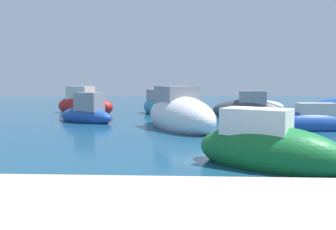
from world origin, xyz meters
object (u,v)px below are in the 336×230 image
moored_boat_4 (248,109)px  moored_boat_9 (261,106)px  moored_boat_11 (309,122)px  moored_boat_2 (84,105)px  moored_boat_3 (266,148)px  moored_boat_7 (162,106)px  moored_boat_1 (180,115)px  moored_boat_10 (86,113)px

moored_boat_4 → moored_boat_9: (1.89, 4.70, -0.13)m
moored_boat_11 → moored_boat_2: bearing=-34.4°
moored_boat_3 → moored_boat_11: bearing=91.1°
moored_boat_2 → moored_boat_4: size_ratio=1.07×
moored_boat_2 → moored_boat_9: moored_boat_2 is taller
moored_boat_2 → moored_boat_3: 15.54m
moored_boat_2 → moored_boat_4: 10.40m
moored_boat_7 → moored_boat_11: (6.58, -6.62, -0.15)m
moored_boat_3 → moored_boat_4: bearing=111.0°
moored_boat_1 → moored_boat_7: 6.45m
moored_boat_3 → moored_boat_7: bearing=134.7°
moored_boat_10 → moored_boat_4: bearing=-134.6°
moored_boat_9 → moored_boat_1: bearing=-110.0°
moored_boat_10 → moored_boat_9: bearing=-116.4°
moored_boat_2 → moored_boat_11: moored_boat_2 is taller
moored_boat_2 → moored_boat_11: 13.71m
moored_boat_7 → moored_boat_10: size_ratio=1.22×
moored_boat_9 → moored_boat_10: moored_boat_10 is taller
moored_boat_9 → moored_boat_3: bearing=-91.4°
moored_boat_1 → moored_boat_10: (-4.71, 2.03, -0.15)m
moored_boat_1 → moored_boat_3: moored_boat_1 is taller
moored_boat_1 → moored_boat_7: moored_boat_1 is taller
moored_boat_2 → moored_boat_10: (1.56, -4.80, -0.08)m
moored_boat_11 → moored_boat_4: bearing=-75.2°
moored_boat_4 → moored_boat_10: bearing=32.6°
moored_boat_2 → moored_boat_4: bearing=8.5°
moored_boat_3 → moored_boat_10: (-6.82, 8.28, -0.00)m
moored_boat_7 → moored_boat_9: moored_boat_7 is taller
moored_boat_3 → moored_boat_9: 15.95m
moored_boat_3 → moored_boat_9: bearing=107.0°
moored_boat_11 → moored_boat_7: bearing=-48.4°
moored_boat_1 → moored_boat_4: (3.88, 4.57, -0.14)m
moored_boat_9 → moored_boat_10: bearing=-133.5°
moored_boat_1 → moored_boat_11: 5.46m
moored_boat_3 → moored_boat_10: moored_boat_10 is taller
moored_boat_2 → moored_boat_11: size_ratio=1.21×
moored_boat_3 → moored_boat_9: size_ratio=1.16×
moored_boat_11 → moored_boat_10: bearing=-16.0°
moored_boat_10 → moored_boat_11: 10.42m
moored_boat_3 → moored_boat_4: size_ratio=0.88×
moored_boat_1 → moored_boat_3: size_ratio=1.43×
moored_boat_10 → moored_boat_2: bearing=-43.0°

